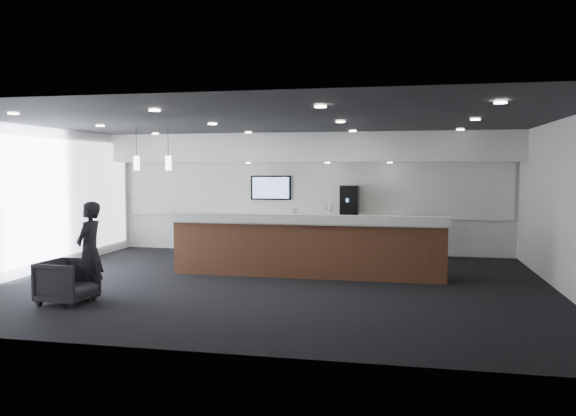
% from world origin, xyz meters
% --- Properties ---
extents(ground, '(10.00, 10.00, 0.00)m').
position_xyz_m(ground, '(0.00, 0.00, 0.00)').
color(ground, black).
rests_on(ground, ground).
extents(ceiling, '(10.00, 8.00, 0.02)m').
position_xyz_m(ceiling, '(0.00, 0.00, 3.00)').
color(ceiling, black).
rests_on(ceiling, back_wall).
extents(back_wall, '(10.00, 0.02, 3.00)m').
position_xyz_m(back_wall, '(0.00, 4.00, 1.50)').
color(back_wall, silver).
rests_on(back_wall, ground).
extents(left_wall, '(0.02, 8.00, 3.00)m').
position_xyz_m(left_wall, '(-5.00, 0.00, 1.50)').
color(left_wall, silver).
rests_on(left_wall, ground).
extents(right_wall, '(0.02, 8.00, 3.00)m').
position_xyz_m(right_wall, '(5.00, 0.00, 1.50)').
color(right_wall, silver).
rests_on(right_wall, ground).
extents(soffit_bulkhead, '(10.00, 0.90, 0.70)m').
position_xyz_m(soffit_bulkhead, '(0.00, 3.55, 2.65)').
color(soffit_bulkhead, silver).
rests_on(soffit_bulkhead, back_wall).
extents(alcove_panel, '(9.80, 0.06, 1.40)m').
position_xyz_m(alcove_panel, '(0.00, 3.97, 1.60)').
color(alcove_panel, silver).
rests_on(alcove_panel, back_wall).
extents(window_blinds_wall, '(0.04, 7.36, 2.55)m').
position_xyz_m(window_blinds_wall, '(-4.96, 0.00, 1.50)').
color(window_blinds_wall, '#D1E1FA').
rests_on(window_blinds_wall, left_wall).
extents(back_credenza, '(5.06, 0.66, 0.95)m').
position_xyz_m(back_credenza, '(-0.00, 3.64, 0.48)').
color(back_credenza, gray).
rests_on(back_credenza, ground).
extents(wall_tv, '(1.05, 0.08, 0.62)m').
position_xyz_m(wall_tv, '(-1.00, 3.91, 1.65)').
color(wall_tv, black).
rests_on(wall_tv, back_wall).
extents(pendant_left, '(0.12, 0.12, 0.30)m').
position_xyz_m(pendant_left, '(-2.40, 0.80, 2.25)').
color(pendant_left, '#FCE7C5').
rests_on(pendant_left, ceiling).
extents(pendant_right, '(0.12, 0.12, 0.30)m').
position_xyz_m(pendant_right, '(-3.10, 0.80, 2.25)').
color(pendant_right, '#FCE7C5').
rests_on(pendant_right, ceiling).
extents(ceiling_can_lights, '(7.00, 5.00, 0.02)m').
position_xyz_m(ceiling_can_lights, '(0.00, 0.00, 2.97)').
color(ceiling_can_lights, white).
rests_on(ceiling_can_lights, ceiling).
extents(service_counter, '(5.46, 0.91, 1.49)m').
position_xyz_m(service_counter, '(0.45, 0.90, 0.57)').
color(service_counter, '#4F2D1A').
rests_on(service_counter, ground).
extents(coffee_machine, '(0.45, 0.58, 0.78)m').
position_xyz_m(coffee_machine, '(1.04, 3.67, 1.34)').
color(coffee_machine, black).
rests_on(coffee_machine, back_credenza).
extents(info_sign_left, '(0.15, 0.06, 0.21)m').
position_xyz_m(info_sign_left, '(-0.28, 3.55, 1.06)').
color(info_sign_left, silver).
rests_on(info_sign_left, back_credenza).
extents(info_sign_right, '(0.20, 0.06, 0.27)m').
position_xyz_m(info_sign_right, '(0.96, 3.55, 1.08)').
color(info_sign_right, silver).
rests_on(info_sign_right, back_credenza).
extents(armchair, '(0.81, 0.79, 0.70)m').
position_xyz_m(armchair, '(-2.89, -2.15, 0.35)').
color(armchair, black).
rests_on(armchair, ground).
extents(lounge_guest, '(0.40, 0.60, 1.60)m').
position_xyz_m(lounge_guest, '(-2.74, -1.75, 0.80)').
color(lounge_guest, black).
rests_on(lounge_guest, ground).
extents(cup_0, '(0.10, 0.10, 0.09)m').
position_xyz_m(cup_0, '(1.32, 3.52, 0.99)').
color(cup_0, white).
rests_on(cup_0, back_credenza).
extents(cup_1, '(0.13, 0.13, 0.09)m').
position_xyz_m(cup_1, '(1.18, 3.52, 0.99)').
color(cup_1, white).
rests_on(cup_1, back_credenza).
extents(cup_2, '(0.12, 0.12, 0.09)m').
position_xyz_m(cup_2, '(1.04, 3.52, 0.99)').
color(cup_2, white).
rests_on(cup_2, back_credenza).
extents(cup_3, '(0.12, 0.12, 0.09)m').
position_xyz_m(cup_3, '(0.90, 3.52, 0.99)').
color(cup_3, white).
rests_on(cup_3, back_credenza).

